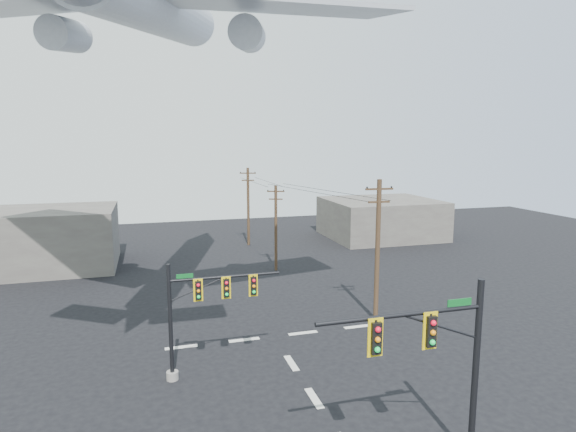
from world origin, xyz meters
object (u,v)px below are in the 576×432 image
object	(u,v)px
utility_pole_a	(378,248)
utility_pole_c	(248,205)
signal_mast_far	(199,313)
signal_mast_near	(445,371)
utility_pole_b	(276,226)
airliner	(156,6)

from	to	relation	value
utility_pole_a	utility_pole_c	bearing A→B (deg)	101.46
signal_mast_far	utility_pole_a	world-z (taller)	utility_pole_a
signal_mast_far	utility_pole_a	size ratio (longest dim) A/B	0.63
signal_mast_far	utility_pole_a	xyz separation A→B (m)	(13.01, 5.00, 1.66)
signal_mast_near	utility_pole_b	bearing A→B (deg)	87.76
signal_mast_near	utility_pole_a	world-z (taller)	utility_pole_a
utility_pole_b	signal_mast_near	bearing A→B (deg)	-72.22
signal_mast_near	utility_pole_b	world-z (taller)	utility_pole_b
utility_pole_a	utility_pole_c	distance (m)	27.35
utility_pole_a	airliner	distance (m)	21.29
signal_mast_near	signal_mast_far	bearing A→B (deg)	129.66
utility_pole_a	signal_mast_far	bearing A→B (deg)	-155.41
signal_mast_near	utility_pole_c	distance (m)	42.16
signal_mast_far	airliner	distance (m)	18.61
signal_mast_near	utility_pole_c	size ratio (longest dim) A/B	0.80
signal_mast_far	utility_pole_c	world-z (taller)	utility_pole_c
signal_mast_near	airliner	xyz separation A→B (m)	(-9.71, 16.91, 16.84)
signal_mast_far	utility_pole_b	xyz separation A→B (m)	(9.51, 19.84, 0.79)
signal_mast_far	airliner	xyz separation A→B (m)	(-1.38, 6.85, 17.24)
utility_pole_a	signal_mast_near	bearing A→B (deg)	-103.68
signal_mast_near	airliner	distance (m)	25.76
utility_pole_c	signal_mast_far	bearing A→B (deg)	-92.32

